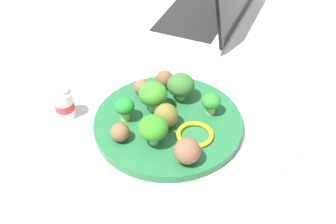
% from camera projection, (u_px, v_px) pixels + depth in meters
% --- Properties ---
extents(ground_plane, '(4.00, 4.00, 0.00)m').
position_uv_depth(ground_plane, '(168.00, 126.00, 0.82)').
color(ground_plane, beige).
extents(plate, '(0.28, 0.28, 0.02)m').
position_uv_depth(plate, '(168.00, 123.00, 0.81)').
color(plate, '#236638').
rests_on(plate, ground_plane).
extents(broccoli_floret_far_rim, '(0.05, 0.05, 0.06)m').
position_uv_depth(broccoli_floret_far_rim, '(181.00, 85.00, 0.83)').
color(broccoli_floret_far_rim, '#94C078').
rests_on(broccoli_floret_far_rim, plate).
extents(broccoli_floret_mid_left, '(0.04, 0.04, 0.04)m').
position_uv_depth(broccoli_floret_mid_left, '(211.00, 102.00, 0.80)').
color(broccoli_floret_mid_left, '#9DB975').
rests_on(broccoli_floret_mid_left, plate).
extents(broccoli_floret_center, '(0.04, 0.04, 0.05)m').
position_uv_depth(broccoli_floret_center, '(125.00, 107.00, 0.79)').
color(broccoli_floret_center, '#ABCC78').
rests_on(broccoli_floret_center, plate).
extents(broccoli_floret_front_right, '(0.05, 0.05, 0.06)m').
position_uv_depth(broccoli_floret_front_right, '(153.00, 128.00, 0.74)').
color(broccoli_floret_front_right, '#91C87E').
rests_on(broccoli_floret_front_right, plate).
extents(broccoli_floret_near_rim, '(0.05, 0.05, 0.06)m').
position_uv_depth(broccoli_floret_near_rim, '(153.00, 94.00, 0.80)').
color(broccoli_floret_near_rim, '#8EC783').
rests_on(broccoli_floret_near_rim, plate).
extents(meatball_front_left, '(0.05, 0.05, 0.05)m').
position_uv_depth(meatball_front_left, '(167.00, 116.00, 0.78)').
color(meatball_front_left, brown).
rests_on(meatball_front_left, plate).
extents(meatball_mid_right, '(0.03, 0.03, 0.03)m').
position_uv_depth(meatball_mid_right, '(142.00, 87.00, 0.85)').
color(meatball_mid_right, brown).
rests_on(meatball_mid_right, plate).
extents(meatball_center, '(0.05, 0.05, 0.05)m').
position_uv_depth(meatball_center, '(187.00, 151.00, 0.71)').
color(meatball_center, brown).
rests_on(meatball_center, plate).
extents(meatball_back_left, '(0.04, 0.04, 0.04)m').
position_uv_depth(meatball_back_left, '(165.00, 79.00, 0.87)').
color(meatball_back_left, brown).
rests_on(meatball_back_left, plate).
extents(meatball_front_right, '(0.03, 0.03, 0.03)m').
position_uv_depth(meatball_front_right, '(120.00, 132.00, 0.76)').
color(meatball_front_right, brown).
rests_on(meatball_front_right, plate).
extents(pepper_ring_back_right, '(0.09, 0.09, 0.01)m').
position_uv_depth(pepper_ring_back_right, '(195.00, 135.00, 0.77)').
color(pepper_ring_back_right, yellow).
rests_on(pepper_ring_back_right, plate).
extents(napkin, '(0.18, 0.14, 0.01)m').
position_uv_depth(napkin, '(307.00, 166.00, 0.74)').
color(napkin, white).
rests_on(napkin, ground_plane).
extents(fork, '(0.12, 0.03, 0.01)m').
position_uv_depth(fork, '(301.00, 170.00, 0.72)').
color(fork, silver).
rests_on(fork, napkin).
extents(knife, '(0.15, 0.03, 0.01)m').
position_uv_depth(knife, '(305.00, 156.00, 0.75)').
color(knife, white).
rests_on(knife, napkin).
extents(yogurt_bottle, '(0.04, 0.04, 0.07)m').
position_uv_depth(yogurt_bottle, '(64.00, 104.00, 0.82)').
color(yogurt_bottle, white).
rests_on(yogurt_bottle, ground_plane).
extents(laptop, '(0.26, 0.34, 0.21)m').
position_uv_depth(laptop, '(210.00, 5.00, 1.10)').
color(laptop, '#B4B4B4').
rests_on(laptop, ground_plane).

